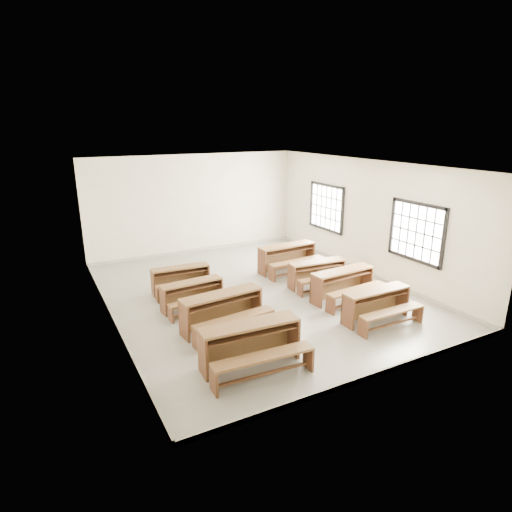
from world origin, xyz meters
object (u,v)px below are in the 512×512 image
desk_set_1 (223,309)px  desk_set_5 (344,283)px  desk_set_4 (378,303)px  desk_set_6 (318,272)px  desk_set_7 (288,256)px  desk_set_3 (181,278)px  desk_set_2 (193,293)px  desk_set_0 (251,342)px

desk_set_1 → desk_set_5: (3.22, 0.08, -0.02)m
desk_set_4 → desk_set_5: 1.28m
desk_set_5 → desk_set_6: size_ratio=1.08×
desk_set_1 → desk_set_7: 4.03m
desk_set_5 → desk_set_7: (-0.07, 2.43, 0.02)m
desk_set_3 → desk_set_4: 4.83m
desk_set_5 → desk_set_7: bearing=87.9°
desk_set_4 → desk_set_5: desk_set_5 is taller
desk_set_2 → desk_set_3: 1.13m
desk_set_1 → desk_set_4: 3.33m
desk_set_4 → desk_set_1: bearing=159.0°
desk_set_4 → desk_set_6: size_ratio=0.99×
desk_set_2 → desk_set_3: size_ratio=1.01×
desk_set_2 → desk_set_6: desk_set_6 is taller
desk_set_0 → desk_set_7: desk_set_0 is taller
desk_set_0 → desk_set_1: bearing=88.3°
desk_set_1 → desk_set_3: bearing=86.5°
desk_set_1 → desk_set_3: 2.42m
desk_set_6 → desk_set_7: desk_set_7 is taller
desk_set_0 → desk_set_5: (3.36, 1.62, -0.03)m
desk_set_0 → desk_set_3: (0.04, 3.95, -0.09)m
desk_set_2 → desk_set_6: size_ratio=0.94×
desk_set_3 → desk_set_7: (3.25, 0.10, 0.07)m
desk_set_2 → desk_set_6: bearing=-8.0°
desk_set_4 → desk_set_0: bearing=-173.9°
desk_set_5 → desk_set_7: desk_set_7 is taller
desk_set_1 → desk_set_6: size_ratio=1.15×
desk_set_0 → desk_set_3: 3.95m
desk_set_4 → desk_set_7: (0.04, 3.71, 0.04)m
desk_set_6 → desk_set_1: bearing=-156.3°
desk_set_1 → desk_set_2: (-0.19, 1.29, -0.08)m
desk_set_3 → desk_set_1: bearing=-84.5°
desk_set_0 → desk_set_1: 1.54m
desk_set_1 → desk_set_2: bearing=92.7°
desk_set_3 → desk_set_2: bearing=-91.6°
desk_set_4 → desk_set_5: bearing=84.9°
desk_set_1 → desk_set_7: bearing=32.8°
desk_set_2 → desk_set_4: size_ratio=0.95×
desk_set_7 → desk_set_0: bearing=-131.4°
desk_set_7 → desk_set_3: bearing=179.3°
desk_set_1 → desk_set_5: bearing=-4.3°
desk_set_4 → desk_set_7: size_ratio=0.90×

